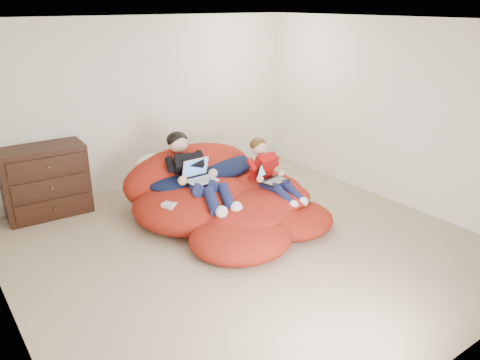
# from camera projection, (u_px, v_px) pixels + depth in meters

# --- Properties ---
(room_shell) EXTENTS (5.10, 5.10, 2.77)m
(room_shell) POSITION_uv_depth(u_px,v_px,m) (244.00, 228.00, 5.43)
(room_shell) COLOR tan
(room_shell) RESTS_ON ground
(dresser) EXTENTS (1.07, 0.61, 0.94)m
(dresser) POSITION_uv_depth(u_px,v_px,m) (46.00, 181.00, 6.13)
(dresser) COLOR black
(dresser) RESTS_ON ground
(beanbag_pile) EXTENTS (2.38, 2.49, 0.93)m
(beanbag_pile) POSITION_uv_depth(u_px,v_px,m) (223.00, 198.00, 6.14)
(beanbag_pile) COLOR #AF2313
(beanbag_pile) RESTS_ON ground
(cream_pillow) EXTENTS (0.45, 0.29, 0.29)m
(cream_pillow) POSITION_uv_depth(u_px,v_px,m) (152.00, 164.00, 6.31)
(cream_pillow) COLOR #EBE6CC
(cream_pillow) RESTS_ON beanbag_pile
(older_boy) EXTENTS (0.50, 1.40, 0.75)m
(older_boy) POSITION_uv_depth(u_px,v_px,m) (193.00, 169.00, 5.95)
(older_boy) COLOR black
(older_boy) RESTS_ON beanbag_pile
(younger_boy) EXTENTS (0.31, 0.99, 0.70)m
(younger_boy) POSITION_uv_depth(u_px,v_px,m) (269.00, 170.00, 6.07)
(younger_boy) COLOR red
(younger_boy) RESTS_ON beanbag_pile
(laptop_white) EXTENTS (0.36, 0.33, 0.26)m
(laptop_white) POSITION_uv_depth(u_px,v_px,m) (199.00, 175.00, 5.85)
(laptop_white) COLOR silver
(laptop_white) RESTS_ON older_boy
(laptop_black) EXTENTS (0.40, 0.41, 0.25)m
(laptop_black) POSITION_uv_depth(u_px,v_px,m) (271.00, 175.00, 6.07)
(laptop_black) COLOR black
(laptop_black) RESTS_ON younger_boy
(power_adapter) EXTENTS (0.20, 0.20, 0.06)m
(power_adapter) POSITION_uv_depth(u_px,v_px,m) (170.00, 205.00, 5.54)
(power_adapter) COLOR silver
(power_adapter) RESTS_ON beanbag_pile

